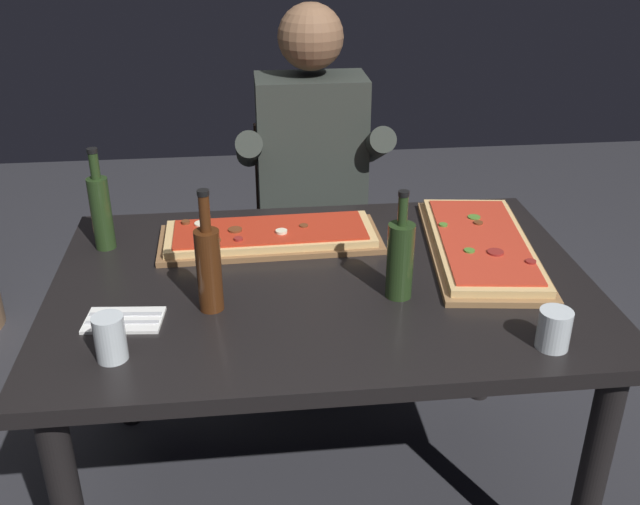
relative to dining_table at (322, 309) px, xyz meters
The scene contains 12 objects.
ground_plane 0.64m from the dining_table, ahead, with size 6.40×6.40×0.00m, color #2D2D33.
dining_table is the anchor object (origin of this frame).
pizza_rectangular_front 0.29m from the dining_table, 118.21° to the left, with size 0.64×0.26×0.05m.
pizza_rectangular_left 0.49m from the dining_table, 13.24° to the left, with size 0.36×0.66×0.05m.
wine_bottle_dark 0.37m from the dining_table, 156.54° to the right, with size 0.06×0.06×0.31m.
oil_bottle_amber 0.29m from the dining_table, 31.90° to the right, with size 0.07×0.07×0.28m.
vinegar_bottle_green 0.68m from the dining_table, 157.10° to the left, with size 0.06×0.06×0.29m.
tumbler_near_camera 0.62m from the dining_table, 38.37° to the right, with size 0.07×0.07×0.09m.
tumbler_far_side 0.60m from the dining_table, 147.62° to the right, with size 0.07×0.07×0.10m.
napkin_cutlery_set 0.52m from the dining_table, 161.61° to the right, with size 0.19×0.13×0.01m.
diner_chair 0.87m from the dining_table, 86.70° to the left, with size 0.44×0.44×0.87m.
seated_diner 0.74m from the dining_table, 86.17° to the left, with size 0.53×0.41×1.33m.
Camera 1 is at (-0.19, -1.64, 1.64)m, focal length 40.35 mm.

